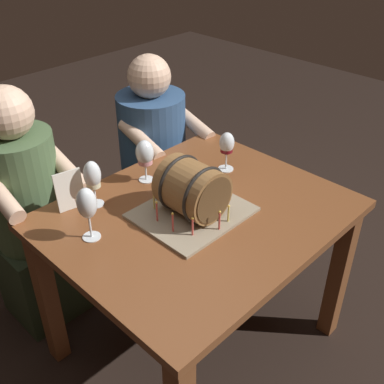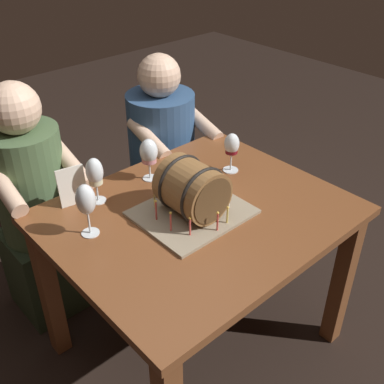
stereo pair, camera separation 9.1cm
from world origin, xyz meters
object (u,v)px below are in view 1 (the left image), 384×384
object	(u,v)px
dining_table	(198,236)
person_seated_right	(154,165)
wine_glass_white	(92,177)
person_seated_left	(32,222)
barrel_cake	(192,192)
wine_glass_rose	(145,154)
wine_glass_red	(227,145)
menu_card	(70,190)
wine_glass_empty	(87,204)

from	to	relation	value
dining_table	person_seated_right	xyz separation A→B (m)	(0.37, 0.69, -0.09)
wine_glass_white	person_seated_left	xyz separation A→B (m)	(-0.12, 0.36, -0.34)
barrel_cake	wine_glass_rose	distance (m)	0.32
wine_glass_red	dining_table	bearing A→B (deg)	-156.86
wine_glass_rose	person_seated_right	world-z (taller)	person_seated_right
wine_glass_white	person_seated_right	size ratio (longest dim) A/B	0.17
wine_glass_white	person_seated_right	bearing A→B (deg)	30.52
barrel_cake	person_seated_left	distance (m)	0.83
dining_table	person_seated_left	xyz separation A→B (m)	(-0.37, 0.69, -0.09)
menu_card	wine_glass_white	bearing A→B (deg)	-21.55
wine_glass_white	menu_card	distance (m)	0.10
wine_glass_white	menu_card	bearing A→B (deg)	147.82
barrel_cake	person_seated_left	world-z (taller)	person_seated_left
dining_table	wine_glass_rose	bearing A→B (deg)	87.96
dining_table	wine_glass_rose	distance (m)	0.41
wine_glass_rose	menu_card	bearing A→B (deg)	171.23
person_seated_left	person_seated_right	xyz separation A→B (m)	(0.74, 0.00, -0.00)
wine_glass_red	wine_glass_white	bearing A→B (deg)	161.81
wine_glass_rose	wine_glass_empty	bearing A→B (deg)	-158.28
person_seated_left	wine_glass_empty	bearing A→B (deg)	-91.54
barrel_cake	person_seated_left	size ratio (longest dim) A/B	0.34
wine_glass_red	person_seated_left	size ratio (longest dim) A/B	0.15
wine_glass_red	person_seated_right	bearing A→B (deg)	84.76
barrel_cake	wine_glass_red	world-z (taller)	barrel_cake
wine_glass_white	person_seated_left	bearing A→B (deg)	108.37
dining_table	wine_glass_white	bearing A→B (deg)	127.63
wine_glass_empty	person_seated_left	world-z (taller)	person_seated_left
wine_glass_empty	wine_glass_white	bearing A→B (deg)	49.92
barrel_cake	person_seated_right	distance (m)	0.85
wine_glass_white	menu_card	xyz separation A→B (m)	(-0.08, 0.05, -0.05)
wine_glass_red	person_seated_left	xyz separation A→B (m)	(-0.69, 0.55, -0.34)
wine_glass_red	person_seated_left	distance (m)	0.95
dining_table	barrel_cake	distance (m)	0.23
wine_glass_empty	menu_card	bearing A→B (deg)	74.83
wine_glass_white	wine_glass_empty	bearing A→B (deg)	-130.08
dining_table	wine_glass_white	xyz separation A→B (m)	(-0.25, 0.32, 0.25)
wine_glass_empty	person_seated_right	bearing A→B (deg)	34.87
wine_glass_white	person_seated_right	xyz separation A→B (m)	(0.62, 0.37, -0.35)
menu_card	wine_glass_rose	bearing A→B (deg)	1.86
person_seated_left	wine_glass_white	bearing A→B (deg)	-71.63
person_seated_right	barrel_cake	bearing A→B (deg)	-120.26
dining_table	wine_glass_red	world-z (taller)	wine_glass_red
person_seated_right	wine_glass_empty	bearing A→B (deg)	-145.13
wine_glass_empty	person_seated_left	bearing A→B (deg)	88.46
wine_glass_empty	person_seated_right	size ratio (longest dim) A/B	0.18
wine_glass_rose	wine_glass_white	bearing A→B (deg)	179.34
person_seated_left	dining_table	bearing A→B (deg)	-61.71
wine_glass_empty	person_seated_left	distance (m)	0.64
barrel_cake	wine_glass_white	distance (m)	0.39
wine_glass_white	dining_table	bearing A→B (deg)	-52.37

